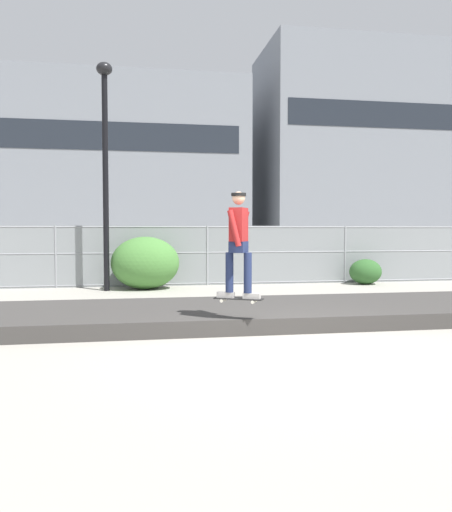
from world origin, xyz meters
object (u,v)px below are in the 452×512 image
at_px(parked_car_mid, 224,254).
at_px(shrub_left, 145,263).
at_px(skater, 239,238).
at_px(shrub_center, 365,272).
at_px(parked_car_near, 42,256).
at_px(street_lamp, 105,148).
at_px(skateboard, 239,299).

distance_m(parked_car_mid, shrub_left, 4.22).
height_order(skater, parked_car_mid, skater).
relative_size(parked_car_mid, shrub_left, 2.23).
bearing_deg(shrub_center, parked_car_near, 164.44).
relative_size(shrub_left, shrub_center, 1.91).
relative_size(street_lamp, shrub_center, 6.16).
bearing_deg(street_lamp, skater, -69.90).
bearing_deg(skater, parked_car_near, 115.51).
bearing_deg(shrub_center, skater, -127.70).
bearing_deg(parked_car_near, street_lamp, -54.73).
distance_m(shrub_left, shrub_center, 6.90).
height_order(skater, parked_car_near, skater).
distance_m(skater, shrub_left, 7.16).
distance_m(street_lamp, shrub_left, 3.41).
bearing_deg(skater, street_lamp, 110.10).
relative_size(skater, shrub_left, 0.87).
distance_m(parked_car_near, shrub_center, 10.67).
bearing_deg(street_lamp, shrub_left, 12.81).
distance_m(skateboard, parked_car_near, 11.07).
xyz_separation_m(skateboard, shrub_left, (-1.38, 6.98, 0.16)).
distance_m(parked_car_near, parked_car_mid, 6.23).
bearing_deg(shrub_left, skater, -78.81).
relative_size(skateboard, street_lamp, 0.13).
relative_size(skateboard, parked_car_mid, 0.18).
relative_size(skateboard, skater, 0.47).
bearing_deg(skater, shrub_center, 52.30).
xyz_separation_m(parked_car_near, parked_car_mid, (6.23, 0.11, 0.00)).
xyz_separation_m(skateboard, parked_car_mid, (1.46, 10.10, 0.23)).
relative_size(skater, shrub_center, 1.67).
distance_m(street_lamp, parked_car_mid, 6.06).
distance_m(skateboard, skater, 0.99).
relative_size(parked_car_mid, shrub_center, 4.26).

